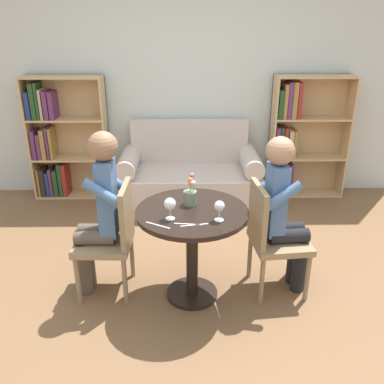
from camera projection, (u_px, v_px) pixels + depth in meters
name	position (u px, v px, depth m)	size (l,w,h in m)	color
ground_plane	(192.00, 294.00, 3.22)	(16.00, 16.00, 0.00)	brown
back_wall	(189.00, 81.00, 4.69)	(5.20, 0.05, 2.70)	silver
round_table	(192.00, 232.00, 3.00)	(0.82, 0.82, 0.74)	black
couch	(190.00, 178.00, 4.71)	(1.59, 0.80, 0.92)	beige
bookshelf_left	(60.00, 141.00, 4.78)	(0.90, 0.28, 1.43)	tan
bookshelf_right	(297.00, 137.00, 4.81)	(0.90, 0.28, 1.43)	tan
chair_left	(112.00, 235.00, 3.10)	(0.43, 0.43, 0.90)	#937A56
chair_right	(271.00, 234.00, 3.10)	(0.46, 0.46, 0.90)	#937A56
person_left	(99.00, 210.00, 3.02)	(0.42, 0.35, 1.30)	brown
person_right	(284.00, 212.00, 3.05)	(0.44, 0.37, 1.26)	black
wine_glass_left	(170.00, 204.00, 2.76)	(0.08, 0.08, 0.16)	white
wine_glass_right	(219.00, 207.00, 2.74)	(0.07, 0.07, 0.14)	white
flower_vase	(190.00, 195.00, 2.98)	(0.10, 0.10, 0.24)	gray
knife_left_setting	(158.00, 225.00, 2.71)	(0.17, 0.10, 0.00)	silver
fork_left_setting	(188.00, 224.00, 2.72)	(0.19, 0.04, 0.00)	silver
knife_right_setting	(194.00, 225.00, 2.71)	(0.19, 0.05, 0.00)	silver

